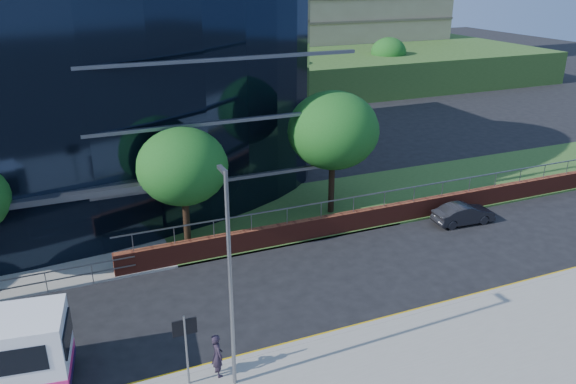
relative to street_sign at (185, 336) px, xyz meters
name	(u,v)px	position (x,y,z in m)	size (l,w,h in m)	color
grass_verge	(430,188)	(19.50, 12.59, -2.09)	(36.00, 8.00, 0.12)	#2D511E
retaining_wall	(413,210)	(15.50, 8.89, -1.54)	(34.00, 0.40, 2.11)	maroon
street_sign	(185,336)	(0.00, 0.00, 0.00)	(0.85, 0.09, 2.80)	slate
tree_far_c	(182,167)	(2.50, 10.59, 2.39)	(4.62, 4.62, 6.51)	black
tree_far_d	(333,130)	(11.50, 11.59, 3.04)	(5.28, 5.28, 7.44)	black
tree_dist_e	(272,60)	(19.50, 41.59, 2.39)	(4.62, 4.62, 6.51)	black
tree_dist_f	(388,53)	(35.50, 43.59, 2.06)	(4.29, 4.29, 6.05)	black
streetlight_east	(230,277)	(1.50, -0.59, 2.29)	(0.15, 0.77, 8.00)	slate
parked_car	(463,214)	(17.92, 7.32, -1.55)	(1.27, 3.64, 1.20)	black
pedestrian	(217,355)	(1.08, 0.04, -1.15)	(0.62, 0.41, 1.70)	#241B29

